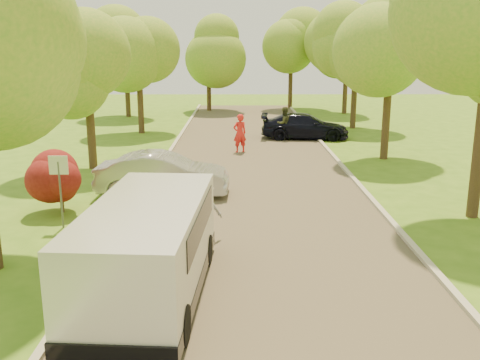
{
  "coord_description": "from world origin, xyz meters",
  "views": [
    {
      "loc": [
        -0.62,
        -11.09,
        5.22
      ],
      "look_at": [
        -0.54,
        4.6,
        1.3
      ],
      "focal_mm": 40.0,
      "sensor_mm": 36.0,
      "label": 1
    }
  ],
  "objects_px": {
    "longboard": "(204,237)",
    "skateboarder": "(204,209)",
    "silver_sedan": "(163,174)",
    "street_sign": "(59,176)",
    "person_striped": "(240,133)",
    "dark_sedan": "(305,126)",
    "minivan": "(149,248)",
    "person_olive": "(284,124)"
  },
  "relations": [
    {
      "from": "longboard",
      "to": "skateboarder",
      "type": "relative_size",
      "value": 0.53
    },
    {
      "from": "silver_sedan",
      "to": "longboard",
      "type": "bearing_deg",
      "value": -157.45
    },
    {
      "from": "street_sign",
      "to": "person_striped",
      "type": "xyz_separation_m",
      "value": [
        5.3,
        11.65,
        -0.59
      ]
    },
    {
      "from": "silver_sedan",
      "to": "skateboarder",
      "type": "height_order",
      "value": "skateboarder"
    },
    {
      "from": "street_sign",
      "to": "skateboarder",
      "type": "xyz_separation_m",
      "value": [
        4.26,
        -1.05,
        -0.69
      ]
    },
    {
      "from": "skateboarder",
      "to": "person_striped",
      "type": "relative_size",
      "value": 0.8
    },
    {
      "from": "longboard",
      "to": "dark_sedan",
      "type": "bearing_deg",
      "value": -116.9
    },
    {
      "from": "street_sign",
      "to": "minivan",
      "type": "relative_size",
      "value": 0.38
    },
    {
      "from": "longboard",
      "to": "person_olive",
      "type": "height_order",
      "value": "person_olive"
    },
    {
      "from": "silver_sedan",
      "to": "dark_sedan",
      "type": "bearing_deg",
      "value": -26.65
    },
    {
      "from": "minivan",
      "to": "dark_sedan",
      "type": "bearing_deg",
      "value": 77.71
    },
    {
      "from": "silver_sedan",
      "to": "skateboarder",
      "type": "xyz_separation_m",
      "value": [
        1.76,
        -4.6,
        0.1
      ]
    },
    {
      "from": "street_sign",
      "to": "person_olive",
      "type": "bearing_deg",
      "value": 62.89
    },
    {
      "from": "minivan",
      "to": "longboard",
      "type": "xyz_separation_m",
      "value": [
        0.95,
        3.46,
        -1.02
      ]
    },
    {
      "from": "person_olive",
      "to": "silver_sedan",
      "type": "bearing_deg",
      "value": 41.75
    },
    {
      "from": "dark_sedan",
      "to": "person_striped",
      "type": "distance_m",
      "value": 5.63
    },
    {
      "from": "minivan",
      "to": "person_striped",
      "type": "distance_m",
      "value": 16.29
    },
    {
      "from": "street_sign",
      "to": "person_olive",
      "type": "distance_m",
      "value": 17.23
    },
    {
      "from": "street_sign",
      "to": "person_striped",
      "type": "bearing_deg",
      "value": 65.54
    },
    {
      "from": "silver_sedan",
      "to": "dark_sedan",
      "type": "height_order",
      "value": "silver_sedan"
    },
    {
      "from": "minivan",
      "to": "skateboarder",
      "type": "bearing_deg",
      "value": 78.26
    },
    {
      "from": "minivan",
      "to": "skateboarder",
      "type": "distance_m",
      "value": 3.6
    },
    {
      "from": "dark_sedan",
      "to": "street_sign",
      "type": "bearing_deg",
      "value": 155.24
    },
    {
      "from": "skateboarder",
      "to": "person_olive",
      "type": "distance_m",
      "value": 16.77
    },
    {
      "from": "street_sign",
      "to": "longboard",
      "type": "bearing_deg",
      "value": -13.87
    },
    {
      "from": "minivan",
      "to": "longboard",
      "type": "height_order",
      "value": "minivan"
    },
    {
      "from": "dark_sedan",
      "to": "skateboarder",
      "type": "relative_size",
      "value": 3.25
    },
    {
      "from": "longboard",
      "to": "skateboarder",
      "type": "bearing_deg",
      "value": 169.14
    },
    {
      "from": "minivan",
      "to": "person_olive",
      "type": "xyz_separation_m",
      "value": [
        4.55,
        19.85,
        -0.15
      ]
    },
    {
      "from": "longboard",
      "to": "street_sign",
      "type": "bearing_deg",
      "value": -24.72
    },
    {
      "from": "skateboarder",
      "to": "dark_sedan",
      "type": "bearing_deg",
      "value": -116.9
    },
    {
      "from": "longboard",
      "to": "person_olive",
      "type": "distance_m",
      "value": 16.79
    },
    {
      "from": "longboard",
      "to": "skateboarder",
      "type": "height_order",
      "value": "skateboarder"
    },
    {
      "from": "minivan",
      "to": "silver_sedan",
      "type": "bearing_deg",
      "value": 99.32
    },
    {
      "from": "person_striped",
      "to": "dark_sedan",
      "type": "bearing_deg",
      "value": -156.19
    },
    {
      "from": "street_sign",
      "to": "silver_sedan",
      "type": "distance_m",
      "value": 4.42
    },
    {
      "from": "silver_sedan",
      "to": "longboard",
      "type": "height_order",
      "value": "silver_sedan"
    },
    {
      "from": "dark_sedan",
      "to": "person_olive",
      "type": "height_order",
      "value": "person_olive"
    },
    {
      "from": "silver_sedan",
      "to": "person_olive",
      "type": "bearing_deg",
      "value": -22.75
    },
    {
      "from": "street_sign",
      "to": "dark_sedan",
      "type": "xyz_separation_m",
      "value": [
        9.1,
        15.8,
        -0.83
      ]
    },
    {
      "from": "dark_sedan",
      "to": "person_olive",
      "type": "relative_size",
      "value": 2.65
    },
    {
      "from": "silver_sedan",
      "to": "person_striped",
      "type": "bearing_deg",
      "value": -17.39
    }
  ]
}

